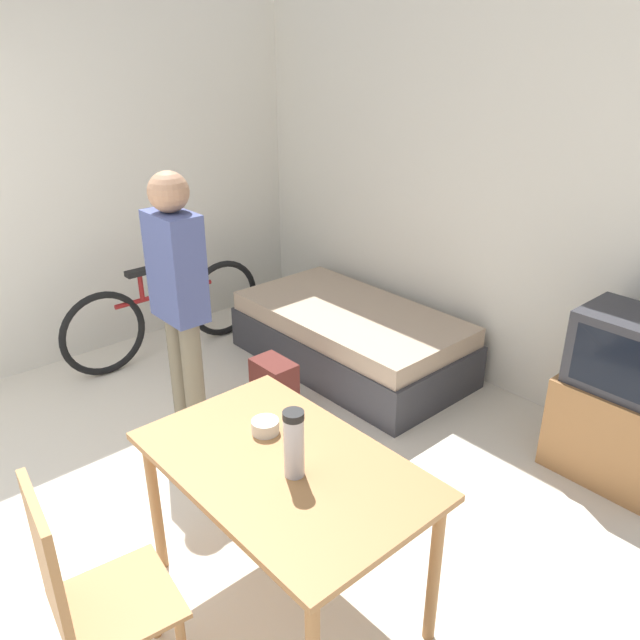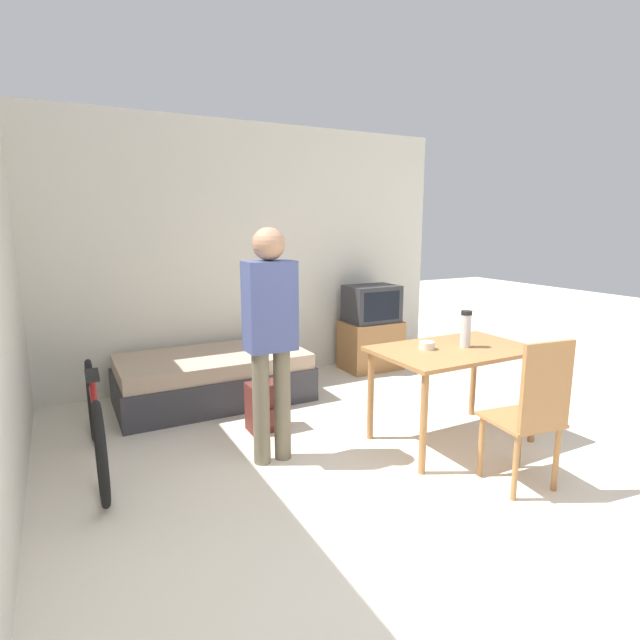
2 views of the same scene
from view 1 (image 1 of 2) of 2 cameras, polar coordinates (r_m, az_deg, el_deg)
wall_back at (r=4.48m, az=12.57°, el=11.82°), size 4.94×0.06×2.70m
wall_left at (r=4.97m, az=-20.69°, el=12.08°), size 0.06×4.53×2.70m
daybed at (r=4.69m, az=2.81°, el=-1.60°), size 1.77×0.94×0.46m
tv at (r=3.81m, az=26.02°, el=-6.86°), size 0.66×0.46×0.98m
dining_table at (r=2.60m, az=-3.32°, el=-14.44°), size 1.20×0.76×0.75m
wooden_chair at (r=2.46m, az=-20.71°, el=-22.41°), size 0.45×0.45×1.00m
bicycle at (r=4.97m, az=-13.83°, el=0.55°), size 0.08×1.67×0.74m
person_standing at (r=3.61m, az=-12.80°, el=2.35°), size 0.34×0.22×1.65m
thermos_flask at (r=2.39m, az=-2.40°, el=-10.98°), size 0.08×0.08×0.28m
mate_bowl at (r=2.70m, az=-5.02°, el=-9.67°), size 0.12×0.12×0.06m
backpack at (r=4.08m, az=-4.24°, el=-6.36°), size 0.29×0.22×0.40m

